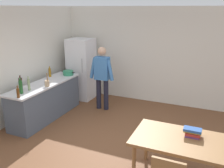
% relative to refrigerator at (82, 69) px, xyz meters
% --- Properties ---
extents(ground_plane, '(14.00, 14.00, 0.00)m').
position_rel_refrigerator_xyz_m(ground_plane, '(1.90, -2.40, -0.90)').
color(ground_plane, brown).
extents(wall_back, '(6.40, 0.12, 2.70)m').
position_rel_refrigerator_xyz_m(wall_back, '(1.90, 0.60, 0.45)').
color(wall_back, silver).
rests_on(wall_back, ground_plane).
extents(wall_left, '(0.12, 5.60, 2.70)m').
position_rel_refrigerator_xyz_m(wall_left, '(-0.70, -2.20, 0.45)').
color(wall_left, silver).
rests_on(wall_left, ground_plane).
extents(kitchen_counter, '(0.64, 2.20, 0.90)m').
position_rel_refrigerator_xyz_m(kitchen_counter, '(-0.10, -1.60, -0.45)').
color(kitchen_counter, '#4C5666').
rests_on(kitchen_counter, ground_plane).
extents(refrigerator, '(0.70, 0.67, 1.80)m').
position_rel_refrigerator_xyz_m(refrigerator, '(0.00, 0.00, 0.00)').
color(refrigerator, white).
rests_on(refrigerator, ground_plane).
extents(person, '(0.70, 0.22, 1.70)m').
position_rel_refrigerator_xyz_m(person, '(0.95, -0.55, 0.08)').
color(person, '#1E1E2D').
rests_on(person, ground_plane).
extents(dining_table, '(1.40, 0.90, 0.75)m').
position_rel_refrigerator_xyz_m(dining_table, '(3.30, -2.70, -0.23)').
color(dining_table, olive).
rests_on(dining_table, ground_plane).
extents(cooking_pot, '(0.40, 0.28, 0.12)m').
position_rel_refrigerator_xyz_m(cooking_pot, '(0.01, -0.73, 0.06)').
color(cooking_pot, '#2D845B').
rests_on(cooking_pot, kitchen_counter).
extents(utensil_jar, '(0.11, 0.11, 0.32)m').
position_rel_refrigerator_xyz_m(utensil_jar, '(0.12, -1.78, 0.08)').
color(utensil_jar, tan).
rests_on(utensil_jar, kitchen_counter).
extents(bottle_oil_amber, '(0.06, 0.06, 0.28)m').
position_rel_refrigerator_xyz_m(bottle_oil_amber, '(-0.34, -1.06, 0.12)').
color(bottle_oil_amber, '#996619').
rests_on(bottle_oil_amber, kitchen_counter).
extents(bottle_wine_green, '(0.08, 0.08, 0.34)m').
position_rel_refrigerator_xyz_m(bottle_wine_green, '(-0.07, -2.40, 0.15)').
color(bottle_wine_green, '#1E5123').
rests_on(bottle_wine_green, kitchen_counter).
extents(bottle_beer_brown, '(0.06, 0.06, 0.26)m').
position_rel_refrigerator_xyz_m(bottle_beer_brown, '(0.07, -2.63, 0.11)').
color(bottle_beer_brown, '#5B3314').
rests_on(bottle_beer_brown, kitchen_counter).
extents(bottle_wine_dark, '(0.08, 0.08, 0.34)m').
position_rel_refrigerator_xyz_m(bottle_wine_dark, '(-0.23, -2.24, 0.15)').
color(bottle_wine_dark, black).
rests_on(bottle_wine_dark, kitchen_counter).
extents(bottle_vinegar_tall, '(0.06, 0.06, 0.32)m').
position_rel_refrigerator_xyz_m(bottle_vinegar_tall, '(-0.06, -2.17, 0.14)').
color(bottle_vinegar_tall, gray).
rests_on(bottle_vinegar_tall, kitchen_counter).
extents(book_stack, '(0.27, 0.21, 0.14)m').
position_rel_refrigerator_xyz_m(book_stack, '(3.47, -2.55, -0.08)').
color(book_stack, '#753D7F').
rests_on(book_stack, dining_table).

